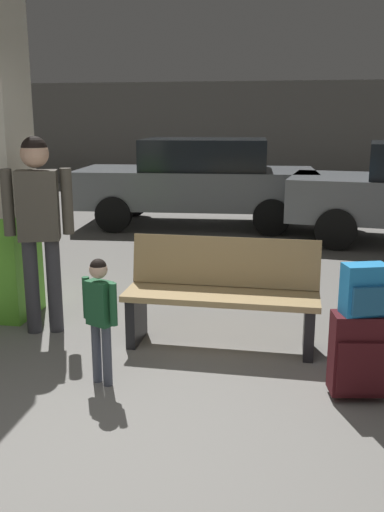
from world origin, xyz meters
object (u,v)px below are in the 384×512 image
at_px(backpack_bright, 364,290).
at_px(parked_car_far, 198,180).
at_px(bench, 222,294).
at_px(child, 100,308).
at_px(adult, 38,214).
at_px(suitcase, 359,354).

relative_size(backpack_bright, parked_car_far, 0.08).
bearing_deg(bench, parked_car_far, 101.39).
distance_m(child, parked_car_far, 6.24).
distance_m(backpack_bright, adult, 2.76).
distance_m(suitcase, parked_car_far, 6.51).
xyz_separation_m(bench, backpack_bright, (1.03, -0.79, 0.33)).
bearing_deg(child, suitcase, 2.82).
relative_size(bench, adult, 0.93).
height_order(bench, backpack_bright, backpack_bright).
relative_size(bench, child, 1.73).
xyz_separation_m(backpack_bright, parked_car_far, (-2.11, 6.14, 0.03)).
bearing_deg(adult, suitcase, -17.01).
relative_size(backpack_bright, child, 0.37).
bearing_deg(adult, parked_car_far, 84.54).
height_order(backpack_bright, adult, adult).
xyz_separation_m(suitcase, child, (-1.79, -0.09, 0.25)).
bearing_deg(adult, backpack_bright, -17.01).
distance_m(backpack_bright, child, 1.80).
xyz_separation_m(suitcase, adult, (-2.62, 0.80, 0.74)).
distance_m(child, adult, 1.32).
relative_size(suitcase, parked_car_far, 0.14).
relative_size(adult, parked_car_far, 0.41).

